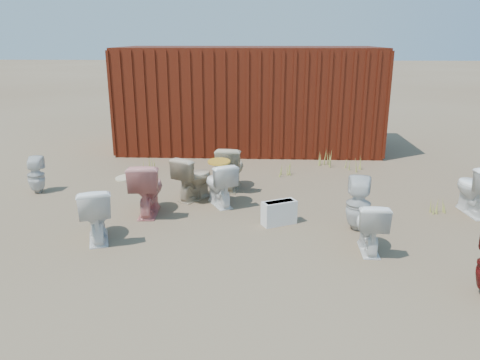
{
  "coord_description": "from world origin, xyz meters",
  "views": [
    {
      "loc": [
        0.33,
        -6.15,
        2.62
      ],
      "look_at": [
        0.0,
        0.6,
        0.55
      ],
      "focal_mm": 35.0,
      "sensor_mm": 36.0,
      "label": 1
    }
  ],
  "objects_px": {
    "toilet_back_beige_left": "(231,168)",
    "toilet_back_yellowlid": "(219,184)",
    "toilet_front_a": "(96,213)",
    "toilet_front_pink": "(147,188)",
    "toilet_front_e": "(476,188)",
    "toilet_back_a": "(36,175)",
    "loose_tank": "(279,213)",
    "toilet_front_c": "(370,226)",
    "toilet_back_beige_right": "(194,178)",
    "toilet_back_e": "(358,204)",
    "shipping_container": "(249,98)"
  },
  "relations": [
    {
      "from": "toilet_back_beige_left",
      "to": "toilet_back_yellowlid",
      "type": "distance_m",
      "value": 0.86
    },
    {
      "from": "toilet_front_a",
      "to": "toilet_front_pink",
      "type": "height_order",
      "value": "toilet_front_pink"
    },
    {
      "from": "toilet_front_e",
      "to": "toilet_back_a",
      "type": "height_order",
      "value": "toilet_front_e"
    },
    {
      "from": "toilet_back_a",
      "to": "loose_tank",
      "type": "height_order",
      "value": "toilet_back_a"
    },
    {
      "from": "toilet_front_a",
      "to": "toilet_back_beige_left",
      "type": "height_order",
      "value": "toilet_back_beige_left"
    },
    {
      "from": "toilet_front_c",
      "to": "toilet_back_beige_right",
      "type": "distance_m",
      "value": 3.14
    },
    {
      "from": "loose_tank",
      "to": "toilet_back_e",
      "type": "bearing_deg",
      "value": -33.91
    },
    {
      "from": "toilet_front_pink",
      "to": "toilet_front_c",
      "type": "bearing_deg",
      "value": 155.89
    },
    {
      "from": "toilet_front_a",
      "to": "loose_tank",
      "type": "distance_m",
      "value": 2.56
    },
    {
      "from": "shipping_container",
      "to": "toilet_back_beige_right",
      "type": "relative_size",
      "value": 8.07
    },
    {
      "from": "toilet_back_yellowlid",
      "to": "toilet_back_e",
      "type": "bearing_deg",
      "value": 128.39
    },
    {
      "from": "toilet_front_pink",
      "to": "toilet_back_beige_left",
      "type": "xyz_separation_m",
      "value": [
        1.2,
        1.3,
        -0.02
      ]
    },
    {
      "from": "toilet_back_beige_left",
      "to": "toilet_back_beige_right",
      "type": "height_order",
      "value": "toilet_back_beige_left"
    },
    {
      "from": "toilet_back_e",
      "to": "toilet_front_c",
      "type": "bearing_deg",
      "value": 101.61
    },
    {
      "from": "toilet_front_e",
      "to": "shipping_container",
      "type": "bearing_deg",
      "value": -56.92
    },
    {
      "from": "toilet_back_a",
      "to": "shipping_container",
      "type": "bearing_deg",
      "value": -144.51
    },
    {
      "from": "toilet_back_yellowlid",
      "to": "toilet_front_a",
      "type": "bearing_deg",
      "value": 16.25
    },
    {
      "from": "shipping_container",
      "to": "loose_tank",
      "type": "height_order",
      "value": "shipping_container"
    },
    {
      "from": "shipping_container",
      "to": "toilet_front_e",
      "type": "bearing_deg",
      "value": -50.67
    },
    {
      "from": "toilet_front_pink",
      "to": "toilet_back_beige_left",
      "type": "distance_m",
      "value": 1.77
    },
    {
      "from": "toilet_back_beige_right",
      "to": "toilet_back_e",
      "type": "height_order",
      "value": "toilet_back_e"
    },
    {
      "from": "toilet_front_c",
      "to": "toilet_back_yellowlid",
      "type": "distance_m",
      "value": 2.61
    },
    {
      "from": "toilet_front_a",
      "to": "toilet_front_c",
      "type": "xyz_separation_m",
      "value": [
        3.57,
        -0.17,
        -0.04
      ]
    },
    {
      "from": "toilet_front_a",
      "to": "toilet_front_e",
      "type": "height_order",
      "value": "toilet_front_e"
    },
    {
      "from": "shipping_container",
      "to": "toilet_front_a",
      "type": "relative_size",
      "value": 7.96
    },
    {
      "from": "shipping_container",
      "to": "toilet_back_e",
      "type": "bearing_deg",
      "value": -71.76
    },
    {
      "from": "toilet_front_c",
      "to": "toilet_back_a",
      "type": "relative_size",
      "value": 1.06
    },
    {
      "from": "shipping_container",
      "to": "toilet_back_beige_left",
      "type": "xyz_separation_m",
      "value": [
        -0.22,
        -3.34,
        -0.81
      ]
    },
    {
      "from": "toilet_back_yellowlid",
      "to": "toilet_back_beige_right",
      "type": "bearing_deg",
      "value": -58.2
    },
    {
      "from": "toilet_front_pink",
      "to": "toilet_front_e",
      "type": "xyz_separation_m",
      "value": [
        5.02,
        0.25,
        -0.01
      ]
    },
    {
      "from": "toilet_front_a",
      "to": "toilet_back_beige_right",
      "type": "distance_m",
      "value": 2.02
    },
    {
      "from": "toilet_back_beige_left",
      "to": "toilet_back_a",
      "type": "bearing_deg",
      "value": 13.69
    },
    {
      "from": "toilet_front_c",
      "to": "toilet_back_e",
      "type": "xyz_separation_m",
      "value": [
        -0.01,
        0.69,
        0.04
      ]
    },
    {
      "from": "shipping_container",
      "to": "toilet_back_yellowlid",
      "type": "relative_size",
      "value": 8.41
    },
    {
      "from": "shipping_container",
      "to": "toilet_back_e",
      "type": "xyz_separation_m",
      "value": [
        1.69,
        -5.12,
        -0.82
      ]
    },
    {
      "from": "toilet_front_e",
      "to": "toilet_front_a",
      "type": "bearing_deg",
      "value": 6.54
    },
    {
      "from": "toilet_front_a",
      "to": "toilet_back_beige_left",
      "type": "xyz_separation_m",
      "value": [
        1.65,
        2.29,
        0.02
      ]
    },
    {
      "from": "toilet_front_a",
      "to": "toilet_back_beige_left",
      "type": "relative_size",
      "value": 0.96
    },
    {
      "from": "toilet_front_pink",
      "to": "toilet_front_a",
      "type": "bearing_deg",
      "value": 61.87
    },
    {
      "from": "toilet_front_e",
      "to": "loose_tank",
      "type": "distance_m",
      "value": 3.08
    },
    {
      "from": "toilet_back_beige_left",
      "to": "loose_tank",
      "type": "bearing_deg",
      "value": 123.5
    },
    {
      "from": "toilet_front_c",
      "to": "toilet_back_beige_right",
      "type": "xyz_separation_m",
      "value": [
        -2.51,
        1.89,
        0.03
      ]
    },
    {
      "from": "toilet_back_a",
      "to": "toilet_back_beige_right",
      "type": "bearing_deg",
      "value": 165.56
    },
    {
      "from": "toilet_front_a",
      "to": "toilet_back_beige_right",
      "type": "bearing_deg",
      "value": -141.21
    },
    {
      "from": "loose_tank",
      "to": "toilet_back_a",
      "type": "bearing_deg",
      "value": 137.0
    },
    {
      "from": "toilet_front_c",
      "to": "toilet_back_yellowlid",
      "type": "xyz_separation_m",
      "value": [
        -2.05,
        1.61,
        0.02
      ]
    },
    {
      "from": "toilet_back_e",
      "to": "loose_tank",
      "type": "xyz_separation_m",
      "value": [
        -1.1,
        0.14,
        -0.21
      ]
    },
    {
      "from": "toilet_front_e",
      "to": "toilet_back_beige_left",
      "type": "xyz_separation_m",
      "value": [
        -3.82,
        1.05,
        -0.01
      ]
    },
    {
      "from": "toilet_front_c",
      "to": "shipping_container",
      "type": "bearing_deg",
      "value": -71.75
    },
    {
      "from": "toilet_back_beige_right",
      "to": "toilet_back_yellowlid",
      "type": "height_order",
      "value": "toilet_back_beige_right"
    }
  ]
}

